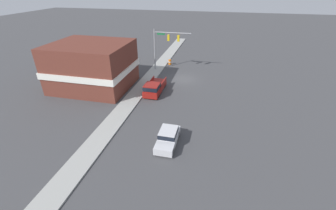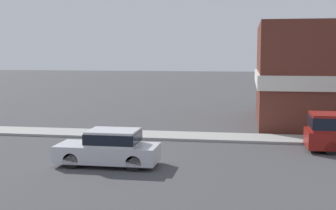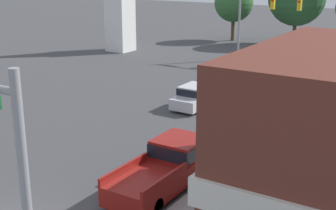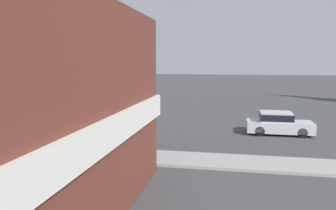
# 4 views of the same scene
# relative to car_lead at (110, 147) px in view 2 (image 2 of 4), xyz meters

# --- Properties ---
(car_lead) EXTENTS (1.82, 4.36, 1.56)m
(car_lead) POSITION_rel_car_lead_xyz_m (0.00, 0.00, 0.00)
(car_lead) COLOR black
(car_lead) RESTS_ON ground
(corner_brick_building) EXTENTS (11.46, 9.88, 6.77)m
(corner_brick_building) POSITION_rel_car_lead_xyz_m (14.45, -11.30, 2.54)
(corner_brick_building) COLOR brown
(corner_brick_building) RESTS_ON ground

